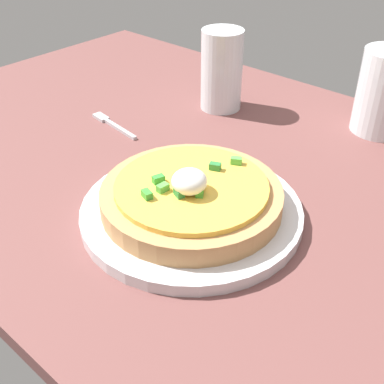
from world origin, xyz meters
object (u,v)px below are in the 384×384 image
(plate, at_px, (192,212))
(cup_near, at_px, (221,75))
(pizza, at_px, (192,196))
(fork, at_px, (111,123))

(plate, height_order, cup_near, cup_near)
(plate, xyz_separation_m, pizza, (0.00, -0.00, 0.02))
(pizza, height_order, cup_near, cup_near)
(plate, bearing_deg, cup_near, 122.73)
(pizza, distance_m, fork, 0.26)
(plate, xyz_separation_m, cup_near, (-0.16, 0.25, 0.05))
(pizza, relative_size, cup_near, 1.62)
(plate, relative_size, cup_near, 2.00)
(plate, distance_m, fork, 0.26)
(fork, bearing_deg, plate, 167.40)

